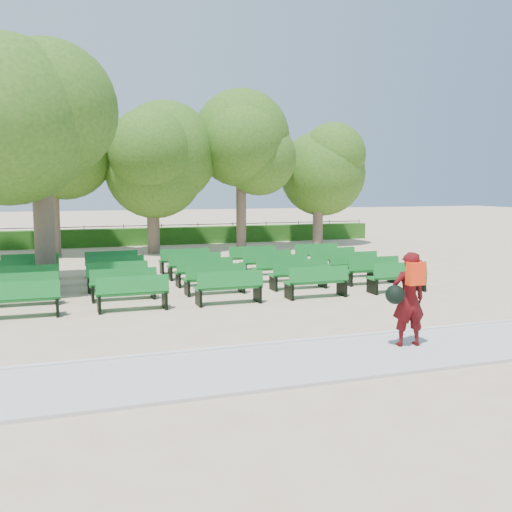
% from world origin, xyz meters
% --- Properties ---
extents(ground, '(120.00, 120.00, 0.00)m').
position_xyz_m(ground, '(0.00, 0.00, 0.00)').
color(ground, tan).
extents(paving, '(30.00, 2.20, 0.06)m').
position_xyz_m(paving, '(0.00, -7.40, 0.03)').
color(paving, '#B5B6B1').
rests_on(paving, ground).
extents(curb, '(30.00, 0.12, 0.10)m').
position_xyz_m(curb, '(0.00, -6.25, 0.05)').
color(curb, silver).
rests_on(curb, ground).
extents(hedge, '(26.00, 0.70, 0.90)m').
position_xyz_m(hedge, '(0.00, 14.00, 0.45)').
color(hedge, '#245A17').
rests_on(hedge, ground).
extents(fence, '(26.00, 0.10, 1.02)m').
position_xyz_m(fence, '(0.00, 14.40, 0.00)').
color(fence, black).
rests_on(fence, ground).
extents(tree_line, '(21.80, 6.80, 7.04)m').
position_xyz_m(tree_line, '(0.00, 10.00, 0.00)').
color(tree_line, '#37621A').
rests_on(tree_line, ground).
extents(bench_array, '(1.80, 0.67, 1.11)m').
position_xyz_m(bench_array, '(-1.30, 0.84, 0.09)').
color(bench_array, '#136E23').
rests_on(bench_array, ground).
extents(tree_among, '(4.62, 4.62, 6.70)m').
position_xyz_m(tree_among, '(-4.60, 1.81, 4.58)').
color(tree_among, brown).
rests_on(tree_among, ground).
extents(person, '(0.86, 0.54, 1.79)m').
position_xyz_m(person, '(1.97, -7.18, 0.99)').
color(person, '#490A0C').
rests_on(person, ground).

